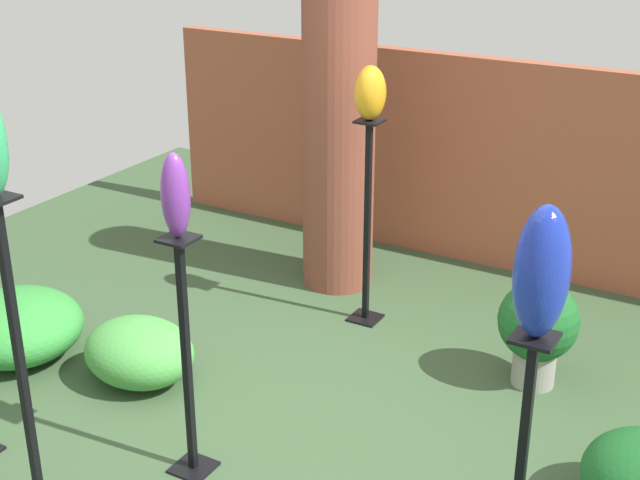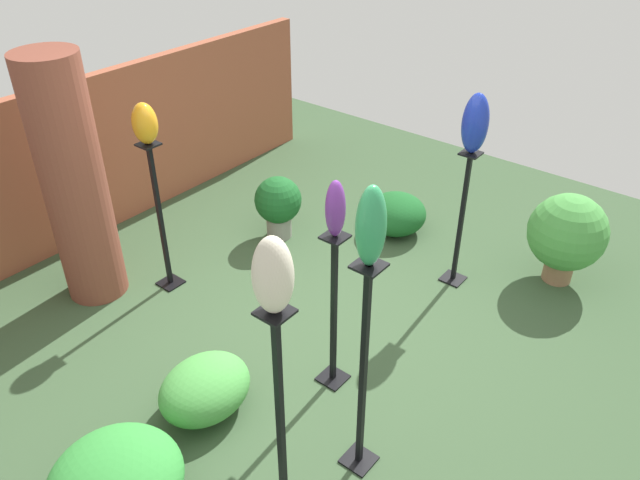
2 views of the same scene
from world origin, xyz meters
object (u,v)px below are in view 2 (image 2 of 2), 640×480
Objects in this scene: pedestal_violet at (334,318)px; art_vase_amber at (145,123)px; art_vase_violet at (335,209)px; art_vase_cobalt at (475,124)px; pedestal_ivory at (281,432)px; pedestal_amber at (161,224)px; art_vase_jade at (371,226)px; potted_plant_mid_right at (278,203)px; pedestal_jade at (363,381)px; brick_pillar at (74,184)px; art_vase_ivory at (273,275)px; potted_plant_back_center at (567,234)px; pedestal_cobalt at (461,225)px.

art_vase_amber is at bearing 89.59° from pedestal_violet.
art_vase_cobalt reaches higher than art_vase_violet.
pedestal_amber is at bearing 65.41° from pedestal_ivory.
art_vase_violet reaches higher than pedestal_ivory.
art_vase_jade is 3.19m from potted_plant_mid_right.
pedestal_jade is 2.87m from potted_plant_mid_right.
art_vase_violet is (1.07, 0.46, 0.75)m from pedestal_ivory.
brick_pillar is 2.96m from art_vase_ivory.
art_vase_cobalt is (1.69, -2.00, 0.90)m from pedestal_amber.
pedestal_ivory is 3.82× the size of art_vase_ivory.
art_vase_violet reaches higher than potted_plant_back_center.
art_vase_cobalt is (2.15, -2.44, 0.46)m from brick_pillar.
pedestal_ivory is at bearing -172.51° from pedestal_cobalt.
pedestal_jade is (-0.49, -2.49, 0.09)m from pedestal_amber.
art_vase_ivory is (-0.59, 0.13, 1.05)m from pedestal_jade.
pedestal_jade is 3.92× the size of art_vase_violet.
pedestal_ivory is 3.92× the size of art_vase_violet.
pedestal_violet is 1.90m from pedestal_amber.
art_vase_ivory is 0.82× the size of art_vase_cobalt.
art_vase_violet is at bearing 90.00° from pedestal_violet.
art_vase_jade is (-0.49, -2.49, 0.25)m from art_vase_amber.
pedestal_jade is 2.41× the size of potted_plant_mid_right.
brick_pillar is at bearing 131.35° from pedestal_cobalt.
pedestal_ivory is 3.13× the size of art_vase_cobalt.
pedestal_ivory is 1.84× the size of potted_plant_back_center.
pedestal_violet is 3.19× the size of art_vase_violet.
pedestal_jade is (-0.48, -0.59, 0.14)m from pedestal_violet.
art_vase_amber is 2.61m from art_vase_cobalt.
pedestal_jade is at bearing -12.29° from art_vase_ivory.
pedestal_cobalt is at bearing -49.82° from art_vase_amber.
brick_pillar is 2.95m from pedestal_jade.
art_vase_ivory is at bearing 167.71° from art_vase_jade.
potted_plant_mid_right is (-1.05, 2.51, -0.11)m from potted_plant_back_center.
art_vase_ivory is at bearing 167.71° from pedestal_jade.
pedestal_ivory is 4.63× the size of art_vase_amber.
pedestal_ivory is 3.17m from potted_plant_mid_right.
art_vase_violet is at bearing -90.41° from pedestal_amber.
art_vase_ivory is at bearing -172.51° from art_vase_cobalt.
pedestal_violet and pedestal_cobalt have the same top height.
art_vase_cobalt is (1.69, -2.00, -0.03)m from art_vase_amber.
art_vase_jade is (-0.49, -2.49, 1.17)m from pedestal_amber.
art_vase_cobalt is 1.08× the size of art_vase_jade.
art_vase_jade reaches higher than potted_plant_mid_right.
pedestal_ivory is (-1.07, -0.46, 0.14)m from pedestal_violet.
brick_pillar is 2.43m from pedestal_violet.
potted_plant_back_center is at bearing -50.06° from art_vase_amber.
art_vase_jade reaches higher than pedestal_violet.
pedestal_jade is at bearing -127.49° from potted_plant_mid_right.
art_vase_amber is (0.00, -0.00, 0.92)m from pedestal_amber.
pedestal_cobalt is 3.77× the size of art_vase_amber.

